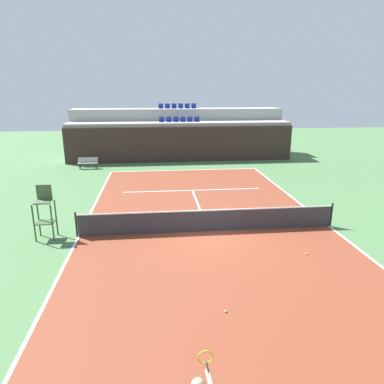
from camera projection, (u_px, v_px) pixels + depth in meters
The scene contains 17 objects.
ground_plane at pixel (208, 231), 15.10m from camera, with size 80.00×80.00×0.00m, color #477042.
court_surface at pixel (208, 231), 15.10m from camera, with size 11.00×24.00×0.01m, color brown.
baseline_far at pixel (185, 170), 26.50m from camera, with size 11.00×0.10×0.00m, color white.
sideline_left at pixel (79, 236), 14.54m from camera, with size 0.10×24.00×0.00m, color white.
sideline_right at pixel (329, 226), 15.65m from camera, with size 0.10×24.00×0.00m, color white.
service_line_far at pixel (192, 190), 21.20m from camera, with size 8.26×0.10×0.00m, color white.
centre_service_line at pixel (199, 207), 18.15m from camera, with size 0.10×6.40×0.00m, color white.
back_wall at pixel (181, 144), 29.30m from camera, with size 19.00×0.30×2.91m, color #33231E.
stands_tier_lower at pixel (180, 141), 30.55m from camera, with size 19.00×2.40×3.19m, color #9E9E99.
stands_tier_upper at pixel (178, 132), 32.70m from camera, with size 19.00×2.40×4.20m, color #9E9E99.
seating_row_lower at pixel (179, 120), 30.16m from camera, with size 3.47×0.44×0.44m.
seating_row_upper at pixel (177, 107), 32.16m from camera, with size 3.47×0.44×0.44m.
tennis_net at pixel (209, 220), 14.95m from camera, with size 11.08×0.08×1.07m.
umpire_chair at pixel (45, 210), 14.13m from camera, with size 0.76×0.66×2.20m.
player_bench at pixel (88, 162), 26.93m from camera, with size 1.50×0.40×0.85m.
tennis_ball_0 at pixel (226, 311), 9.58m from camera, with size 0.07×0.07×0.07m, color #CCE033.
tennis_ball_1 at pixel (307, 254), 12.95m from camera, with size 0.07×0.07×0.07m, color #CCE033.
Camera 1 is at (-2.20, -13.86, 5.87)m, focal length 32.80 mm.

